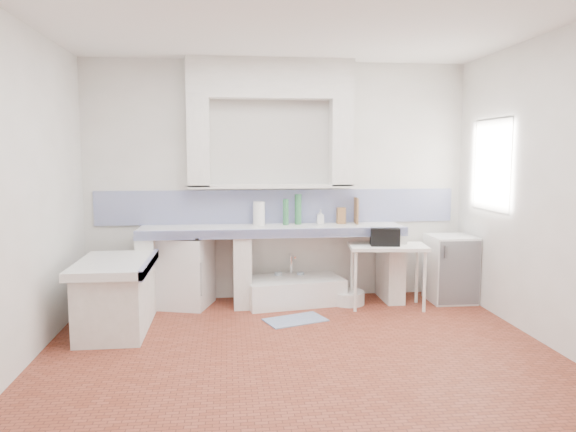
{
  "coord_description": "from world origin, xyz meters",
  "views": [
    {
      "loc": [
        -0.6,
        -4.31,
        1.72
      ],
      "look_at": [
        0.0,
        1.0,
        1.1
      ],
      "focal_mm": 33.22,
      "sensor_mm": 36.0,
      "label": 1
    }
  ],
  "objects": [
    {
      "name": "floor",
      "position": [
        0.0,
        0.0,
        0.0
      ],
      "size": [
        4.5,
        4.5,
        0.0
      ],
      "primitive_type": "plane",
      "color": "brown",
      "rests_on": "ground"
    },
    {
      "name": "ceiling",
      "position": [
        0.0,
        0.0,
        2.8
      ],
      "size": [
        4.5,
        4.5,
        0.0
      ],
      "primitive_type": "plane",
      "rotation": [
        3.14,
        0.0,
        0.0
      ],
      "color": "white",
      "rests_on": "ground"
    },
    {
      "name": "wall_back",
      "position": [
        0.0,
        2.0,
        1.4
      ],
      "size": [
        4.5,
        0.0,
        4.5
      ],
      "primitive_type": "plane",
      "rotation": [
        1.57,
        0.0,
        0.0
      ],
      "color": "white",
      "rests_on": "ground"
    },
    {
      "name": "wall_front",
      "position": [
        0.0,
        -2.0,
        1.4
      ],
      "size": [
        4.5,
        0.0,
        4.5
      ],
      "primitive_type": "plane",
      "rotation": [
        -1.57,
        0.0,
        0.0
      ],
      "color": "white",
      "rests_on": "ground"
    },
    {
      "name": "wall_left",
      "position": [
        -2.25,
        0.0,
        1.4
      ],
      "size": [
        0.0,
        4.5,
        4.5
      ],
      "primitive_type": "plane",
      "rotation": [
        1.57,
        0.0,
        1.57
      ],
      "color": "white",
      "rests_on": "ground"
    },
    {
      "name": "wall_right",
      "position": [
        2.25,
        0.0,
        1.4
      ],
      "size": [
        0.0,
        4.5,
        4.5
      ],
      "primitive_type": "plane",
      "rotation": [
        1.57,
        0.0,
        -1.57
      ],
      "color": "white",
      "rests_on": "ground"
    },
    {
      "name": "alcove_mass",
      "position": [
        -0.1,
        1.88,
        2.58
      ],
      "size": [
        1.9,
        0.25,
        0.45
      ],
      "primitive_type": "cube",
      "color": "white",
      "rests_on": "ground"
    },
    {
      "name": "window_frame",
      "position": [
        2.42,
        1.2,
        1.6
      ],
      "size": [
        0.35,
        0.86,
        1.06
      ],
      "primitive_type": "cube",
      "color": "#3A2412",
      "rests_on": "ground"
    },
    {
      "name": "lace_valance",
      "position": [
        2.28,
        1.2,
        1.98
      ],
      "size": [
        0.01,
        0.84,
        0.24
      ],
      "primitive_type": "cube",
      "color": "white",
      "rests_on": "ground"
    },
    {
      "name": "counter_slab",
      "position": [
        -0.1,
        1.7,
        0.86
      ],
      "size": [
        3.0,
        0.6,
        0.08
      ],
      "primitive_type": "cube",
      "color": "white",
      "rests_on": "ground"
    },
    {
      "name": "counter_lip",
      "position": [
        -0.1,
        1.42,
        0.86
      ],
      "size": [
        3.0,
        0.04,
        0.1
      ],
      "primitive_type": "cube",
      "color": "navy",
      "rests_on": "ground"
    },
    {
      "name": "counter_pier_left",
      "position": [
        -1.5,
        1.7,
        0.41
      ],
      "size": [
        0.2,
        0.55,
        0.82
      ],
      "primitive_type": "cube",
      "color": "white",
      "rests_on": "ground"
    },
    {
      "name": "counter_pier_mid",
      "position": [
        -0.45,
        1.7,
        0.41
      ],
      "size": [
        0.2,
        0.55,
        0.82
      ],
      "primitive_type": "cube",
      "color": "white",
      "rests_on": "ground"
    },
    {
      "name": "counter_pier_right",
      "position": [
        1.3,
        1.7,
        0.41
      ],
      "size": [
        0.2,
        0.55,
        0.82
      ],
      "primitive_type": "cube",
      "color": "white",
      "rests_on": "ground"
    },
    {
      "name": "peninsula_top",
      "position": [
        -1.7,
        0.9,
        0.66
      ],
      "size": [
        0.7,
        1.1,
        0.08
      ],
      "primitive_type": "cube",
      "color": "white",
      "rests_on": "ground"
    },
    {
      "name": "peninsula_base",
      "position": [
        -1.7,
        0.9,
        0.31
      ],
      "size": [
        0.6,
        1.0,
        0.62
      ],
      "primitive_type": "cube",
      "color": "white",
      "rests_on": "ground"
    },
    {
      "name": "peninsula_lip",
      "position": [
        -1.37,
        0.9,
        0.66
      ],
      "size": [
        0.04,
        1.1,
        0.1
      ],
      "primitive_type": "cube",
      "color": "navy",
      "rests_on": "ground"
    },
    {
      "name": "backsplash",
      "position": [
        0.0,
        1.99,
        1.1
      ],
      "size": [
        4.27,
        0.03,
        0.4
      ],
      "primitive_type": "cube",
      "color": "navy",
      "rests_on": "ground"
    },
    {
      "name": "stove",
      "position": [
        -1.11,
        1.72,
        0.4
      ],
      "size": [
        0.69,
        0.68,
        0.8
      ],
      "primitive_type": "cube",
      "rotation": [
        0.0,
        0.0,
        -0.29
      ],
      "color": "white",
      "rests_on": "ground"
    },
    {
      "name": "sink",
      "position": [
        0.14,
        1.69,
        0.13
      ],
      "size": [
        1.19,
        0.78,
        0.27
      ],
      "primitive_type": "cube",
      "rotation": [
        0.0,
        0.0,
        0.17
      ],
      "color": "white",
      "rests_on": "ground"
    },
    {
      "name": "side_table",
      "position": [
        1.17,
        1.4,
        0.36
      ],
      "size": [
        0.91,
        0.58,
        0.04
      ],
      "primitive_type": "cube",
      "rotation": [
        0.0,
        0.0,
        -0.13
      ],
      "color": "white",
      "rests_on": "ground"
    },
    {
      "name": "fridge",
      "position": [
        1.99,
        1.57,
        0.39
      ],
      "size": [
        0.51,
        0.51,
        0.78
      ],
      "primitive_type": "cube",
      "rotation": [
        0.0,
        0.0,
        -0.01
      ],
      "color": "white",
      "rests_on": "ground"
    },
    {
      "name": "bucket_red",
      "position": [
        -0.17,
        1.62,
        0.13
      ],
      "size": [
        0.33,
        0.33,
        0.26
      ],
      "primitive_type": "cylinder",
      "rotation": [
        0.0,
        0.0,
        0.2
      ],
      "color": "#AA0923",
      "rests_on": "ground"
    },
    {
      "name": "bucket_orange",
      "position": [
        0.04,
        1.53,
        0.15
      ],
      "size": [
        0.36,
        0.36,
        0.29
      ],
      "primitive_type": "cylinder",
      "rotation": [
        0.0,
        0.0,
        0.17
      ],
      "color": "red",
      "rests_on": "ground"
    },
    {
      "name": "bucket_blue",
      "position": [
        0.54,
        1.66,
        0.14
      ],
      "size": [
        0.38,
        0.38,
        0.28
      ],
      "primitive_type": "cylinder",
      "rotation": [
        0.0,
        0.0,
        -0.33
      ],
      "color": "#243BB0",
      "rests_on": "ground"
    },
    {
      "name": "basin_white",
      "position": [
        0.77,
        1.58,
        0.07
      ],
      "size": [
        0.47,
        0.47,
        0.15
      ],
      "primitive_type": "cylinder",
      "rotation": [
        0.0,
        0.0,
        0.28
      ],
      "color": "white",
      "rests_on": "ground"
    },
    {
      "name": "water_bottle_a",
      "position": [
        -0.02,
        1.85,
        0.17
      ],
      "size": [
        0.1,
        0.1,
        0.33
      ],
      "primitive_type": "cylinder",
      "rotation": [
        0.0,
        0.0,
        0.21
      ],
      "color": "silver",
      "rests_on": "ground"
    },
    {
      "name": "water_bottle_b",
      "position": [
        0.25,
        1.85,
        0.16
      ],
      "size": [
        0.1,
        0.1,
        0.32
      ],
      "primitive_type": "cylinder",
      "rotation": [
        0.0,
        0.0,
        -0.23
      ],
      "color": "silver",
      "rests_on": "ground"
    },
    {
      "name": "black_bag",
      "position": [
        1.13,
        1.38,
        0.81
      ],
      "size": [
        0.34,
        0.23,
        0.2
      ],
      "primitive_type": "cube",
      "rotation": [
        0.0,
        0.0,
        -0.16
      ],
      "color": "black",
      "rests_on": "side_table"
    },
    {
      "name": "green_bottle_a",
      "position": [
        0.07,
        1.82,
        1.05
      ],
      "size": [
        0.07,
        0.07,
        0.3
      ],
      "primitive_type": "cylinder",
      "rotation": [
        0.0,
        0.0,
        0.1
      ],
      "color": "#2D6A3F",
      "rests_on": "counter_slab"
    },
    {
      "name": "green_bottle_b",
      "position": [
        0.22,
        1.85,
        1.08
      ],
      "size": [
        0.1,
        0.1,
        0.36
      ],
      "primitive_type": "cylinder",
      "rotation": [
        0.0,
        0.0,
        0.26
      ],
      "color": "#2D6A3F",
      "rests_on": "counter_slab"
    },
    {
      "name": "knife_block",
      "position": [
        0.73,
        1.85,
        1.0
      ],
      "size": [
        0.1,
        0.08,
        0.19
      ],
      "primitive_type": "cube",
      "rotation": [
        0.0,
        0.0,
        0.06
      ],
      "color": "olive",
      "rests_on": "counter_slab"
    },
    {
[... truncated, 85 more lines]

